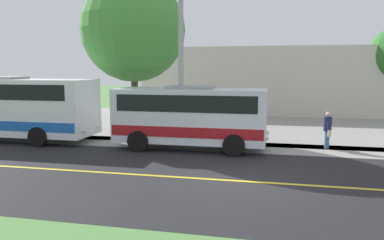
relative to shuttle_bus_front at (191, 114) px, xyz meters
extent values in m
plane|color=#548442|center=(4.49, 2.44, -1.52)|extent=(120.00, 120.00, 0.00)
cube|color=black|center=(4.49, 2.44, -1.51)|extent=(8.00, 100.00, 0.01)
cube|color=gray|center=(-0.71, 2.44, -1.51)|extent=(2.40, 100.00, 0.01)
cube|color=gray|center=(-7.91, 5.44, -1.51)|extent=(14.00, 36.00, 0.01)
cube|color=gold|center=(4.49, 2.44, -1.51)|extent=(0.16, 100.00, 0.00)
cube|color=silver|center=(0.00, 0.00, -0.03)|extent=(2.38, 6.54, 2.28)
cube|color=maroon|center=(0.00, 0.00, -0.62)|extent=(2.42, 6.41, 0.44)
cube|color=black|center=(0.00, 0.00, 0.56)|extent=(2.42, 5.88, 0.70)
cube|color=gray|center=(0.00, 0.00, 1.17)|extent=(1.43, 1.96, 0.12)
cylinder|color=black|center=(-1.19, 2.03, -1.07)|extent=(0.25, 0.90, 0.90)
cylinder|color=black|center=(1.19, 2.03, -1.07)|extent=(0.25, 0.90, 0.90)
cylinder|color=black|center=(-1.19, -2.03, -1.07)|extent=(0.25, 0.90, 0.90)
cylinder|color=black|center=(1.19, -2.03, -1.07)|extent=(0.25, 0.90, 0.90)
sphere|color=#F2EACC|center=(-0.65, 3.29, -0.82)|extent=(0.20, 0.20, 0.20)
sphere|color=#F2EACC|center=(0.65, 3.29, -0.82)|extent=(0.20, 0.20, 0.20)
cylinder|color=black|center=(-1.23, -6.79, -1.07)|extent=(0.25, 0.90, 0.90)
cylinder|color=black|center=(1.19, -6.79, -1.07)|extent=(0.25, 0.90, 0.90)
sphere|color=#F2EACC|center=(-0.69, -4.84, -0.82)|extent=(0.20, 0.20, 0.20)
sphere|color=#F2EACC|center=(0.65, -4.84, -0.82)|extent=(0.20, 0.20, 0.20)
cylinder|color=#335972|center=(-1.26, 5.88, -1.12)|extent=(0.18, 0.18, 0.79)
cylinder|color=#335972|center=(-1.06, 5.88, -1.12)|extent=(0.18, 0.18, 0.79)
cylinder|color=#1E2347|center=(-1.16, 5.88, -0.42)|extent=(0.34, 0.34, 0.62)
sphere|color=beige|center=(-1.16, 5.88, 0.00)|extent=(0.21, 0.21, 0.21)
cylinder|color=#1E2347|center=(-1.34, 5.88, -0.39)|extent=(0.27, 0.10, 0.56)
cube|color=white|center=(-1.42, 5.93, -0.79)|extent=(0.20, 0.12, 0.28)
cylinder|color=#1E2347|center=(-0.98, 5.88, -0.39)|extent=(0.27, 0.10, 0.56)
cube|color=beige|center=(-0.90, 5.93, -0.79)|extent=(0.20, 0.12, 0.28)
cylinder|color=#9E9EA3|center=(-0.51, -0.56, 2.45)|extent=(0.24, 0.24, 7.93)
cylinder|color=brown|center=(-2.91, -3.69, 0.22)|extent=(0.36, 0.36, 3.47)
sphere|color=#478C3D|center=(-2.91, -3.69, 3.98)|extent=(5.40, 5.40, 5.40)
cube|color=beige|center=(-16.91, 2.74, 1.05)|extent=(10.00, 18.73, 5.13)
camera|label=1|loc=(15.84, 3.47, 1.99)|focal=34.85mm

